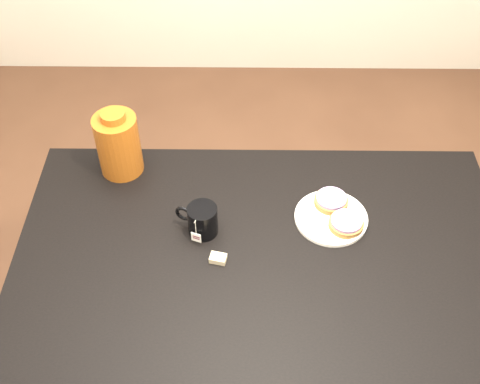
# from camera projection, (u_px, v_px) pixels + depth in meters

# --- Properties ---
(ground_plane) EXTENTS (4.00, 4.00, 0.00)m
(ground_plane) POSITION_uv_depth(u_px,v_px,m) (257.00, 382.00, 2.22)
(ground_plane) COLOR brown
(table) EXTENTS (1.40, 0.90, 0.75)m
(table) POSITION_uv_depth(u_px,v_px,m) (262.00, 276.00, 1.73)
(table) COLOR black
(table) RESTS_ON ground_plane
(plate) EXTENTS (0.21, 0.21, 0.02)m
(plate) POSITION_uv_depth(u_px,v_px,m) (331.00, 217.00, 1.77)
(plate) COLOR white
(plate) RESTS_ON table
(bagel_back) EXTENTS (0.12, 0.12, 0.03)m
(bagel_back) POSITION_uv_depth(u_px,v_px,m) (331.00, 200.00, 1.79)
(bagel_back) COLOR brown
(bagel_back) RESTS_ON plate
(bagel_front) EXTENTS (0.14, 0.14, 0.03)m
(bagel_front) POSITION_uv_depth(u_px,v_px,m) (346.00, 223.00, 1.73)
(bagel_front) COLOR brown
(bagel_front) RESTS_ON plate
(mug) EXTENTS (0.14, 0.11, 0.10)m
(mug) POSITION_uv_depth(u_px,v_px,m) (202.00, 220.00, 1.71)
(mug) COLOR black
(mug) RESTS_ON table
(teabag_pouch) EXTENTS (0.05, 0.04, 0.02)m
(teabag_pouch) POSITION_uv_depth(u_px,v_px,m) (218.00, 258.00, 1.66)
(teabag_pouch) COLOR #C6B793
(teabag_pouch) RESTS_ON table
(bagel_package) EXTENTS (0.18, 0.18, 0.23)m
(bagel_package) POSITION_uv_depth(u_px,v_px,m) (118.00, 144.00, 1.85)
(bagel_package) COLOR #6A2F0D
(bagel_package) RESTS_ON table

